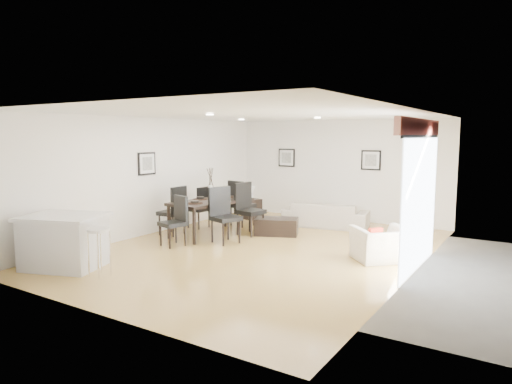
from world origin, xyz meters
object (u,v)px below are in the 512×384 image
Objects in this scene: dining_chair_head at (176,218)px; kitchen_island at (64,241)px; dining_table at (211,204)px; dining_chair_wfar at (201,205)px; armchair at (382,244)px; dining_chair_wnear at (175,208)px; dining_chair_enear at (223,212)px; bar_stool at (98,235)px; sofa at (326,215)px; coffee_table at (277,226)px; side_table at (252,209)px; dining_chair_efar at (247,206)px; dining_chair_foot at (239,201)px.

dining_chair_head reaches higher than kitchen_island.
dining_table is 1.97× the size of dining_chair_wfar.
dining_table reaches higher than armchair.
dining_chair_wfar reaches higher than kitchen_island.
dining_chair_wnear reaches higher than dining_chair_wfar.
dining_chair_wnear is at bearing 5.01° from dining_chair_wfar.
dining_chair_wfar is 0.87× the size of dining_chair_enear.
kitchen_island is at bearing 6.93° from dining_chair_wfar.
dining_chair_wnear is 1.35m from dining_chair_enear.
dining_chair_head reaches higher than dining_table.
sofa is at bearing 75.83° from bar_stool.
kitchen_island is (-1.19, -3.02, -0.20)m from dining_chair_enear.
bar_stool is at bearing -0.80° from armchair.
dining_table is 1.61m from coffee_table.
side_table is 0.70× the size of bar_stool.
dining_chair_wnear reaches higher than kitchen_island.
bar_stool is at bearing -75.67° from dining_table.
kitchen_island is at bearing 172.11° from dining_chair_efar.
bar_stool is at bearing 19.88° from dining_chair_wfar.
dining_chair_head is (0.71, -1.68, 0.00)m from dining_chair_wfar.
dining_chair_foot is at bearing 155.77° from dining_chair_wnear.
dining_table is 1.28× the size of kitchen_island.
dining_table is at bearing -45.16° from armchair.
dining_chair_enear is 3.25m from kitchen_island.
armchair is at bearing 91.84° from dining_chair_wnear.
dining_chair_head is (0.70, -0.72, -0.05)m from dining_chair_wnear.
dining_table is at bearing 107.64° from dining_chair_head.
armchair is at bearing 173.99° from dining_chair_foot.
bar_stool is (1.08, -2.99, 0.05)m from dining_chair_wnear.
sofa is at bearing 2.84° from side_table.
kitchen_island is at bearing 95.60° from dining_chair_foot.
coffee_table is at bearing 40.13° from dining_table.
dining_chair_wnear is 3.18m from bar_stool.
dining_table is 1.76× the size of dining_chair_foot.
dining_chair_foot reaches higher than kitchen_island.
dining_table is 1.21m from dining_chair_head.
dining_chair_wnear is 2.05× the size of side_table.
dining_chair_head is at bearing 56.64° from kitchen_island.
dining_chair_enear is 1.50× the size of bar_stool.
dining_chair_efar is at bearing -60.29° from side_table.
dining_chair_enear is 3.03m from bar_stool.
kitchen_island is at bearing 57.14° from sofa.
dining_chair_head is (-1.83, -3.50, 0.27)m from sofa.
dining_chair_enear is (1.36, -0.93, 0.09)m from dining_chair_wfar.
dining_chair_wnear is 1.09× the size of dining_chair_head.
armchair is 0.60× the size of kitchen_island.
coffee_table is 1.75× the size of side_table.
dining_chair_wnear is at bearing 73.13° from kitchen_island.
dining_chair_wfar reaches higher than side_table.
armchair is 4.96m from bar_stool.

